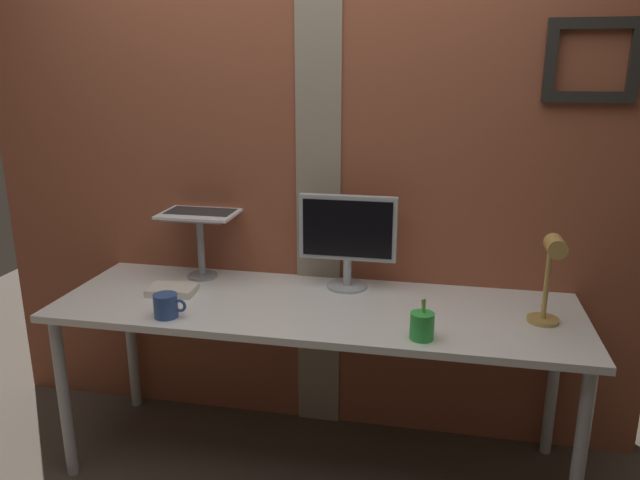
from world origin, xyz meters
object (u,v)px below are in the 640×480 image
desk_lamp (551,271)px  coffee_mug (166,306)px  laptop (205,198)px  pen_cup (422,326)px  monitor (348,234)px

desk_lamp → coffee_mug: 1.47m
laptop → pen_cup: 1.22m
desk_lamp → monitor: bearing=160.8°
coffee_mug → desk_lamp: bearing=7.6°
desk_lamp → coffee_mug: (-1.45, -0.19, -0.18)m
laptop → pen_cup: (1.04, -0.55, -0.31)m
pen_cup → coffee_mug: (-0.99, -0.00, -0.00)m
desk_lamp → coffee_mug: size_ratio=2.75×
monitor → coffee_mug: monitor is taller
pen_cup → coffee_mug: size_ratio=1.14×
desk_lamp → pen_cup: 0.52m
monitor → coffee_mug: size_ratio=3.20×
laptop → coffee_mug: laptop is taller
laptop → desk_lamp: (1.49, -0.36, -0.13)m
monitor → desk_lamp: (0.80, -0.28, -0.02)m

